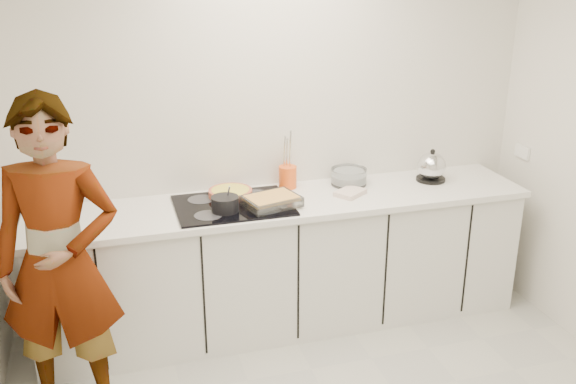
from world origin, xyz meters
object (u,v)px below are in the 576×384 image
object	(u,v)px
kettle	(431,167)
cook	(59,264)
tart_dish	(230,193)
saucepan	(225,204)
utensil_crock	(288,177)
mixing_bowl	(349,177)
hob	(233,205)
baking_dish	(272,200)

from	to	relation	value
kettle	cook	xyz separation A→B (m)	(-2.45, -0.60, -0.11)
tart_dish	cook	size ratio (longest dim) A/B	0.19
saucepan	kettle	world-z (taller)	kettle
utensil_crock	cook	distance (m)	1.63
mixing_bowl	kettle	xyz separation A→B (m)	(0.58, -0.09, 0.04)
hob	baking_dish	xyz separation A→B (m)	(0.23, -0.09, 0.04)
kettle	utensil_crock	bearing A→B (deg)	171.79
saucepan	utensil_crock	bearing A→B (deg)	34.36
hob	kettle	world-z (taller)	kettle
hob	mixing_bowl	distance (m)	0.87
tart_dish	utensil_crock	bearing A→B (deg)	12.97
tart_dish	baking_dish	size ratio (longest dim) A/B	0.90
utensil_crock	saucepan	bearing A→B (deg)	-145.64
hob	cook	bearing A→B (deg)	-153.75
baking_dish	kettle	xyz separation A→B (m)	(1.20, 0.19, 0.05)
saucepan	mixing_bowl	world-z (taller)	saucepan
cook	utensil_crock	bearing A→B (deg)	38.73
mixing_bowl	utensil_crock	xyz separation A→B (m)	(-0.42, 0.06, 0.02)
tart_dish	saucepan	distance (m)	0.26
hob	cook	size ratio (longest dim) A/B	0.40
kettle	hob	bearing A→B (deg)	-176.19
cook	mixing_bowl	bearing A→B (deg)	31.74
hob	saucepan	size ratio (longest dim) A/B	3.88
baking_dish	mixing_bowl	distance (m)	0.68
saucepan	hob	bearing A→B (deg)	55.92
hob	saucepan	world-z (taller)	saucepan
utensil_crock	mixing_bowl	bearing A→B (deg)	-7.67
tart_dish	baking_dish	distance (m)	0.32
kettle	cook	distance (m)	2.53
hob	utensil_crock	size ratio (longest dim) A/B	4.79
utensil_crock	kettle	bearing A→B (deg)	-8.21
tart_dish	mixing_bowl	size ratio (longest dim) A/B	1.33
tart_dish	hob	bearing A→B (deg)	-95.55
baking_dish	kettle	bearing A→B (deg)	8.89
tart_dish	cook	bearing A→B (deg)	-147.97
mixing_bowl	cook	xyz separation A→B (m)	(-1.87, -0.69, -0.07)
hob	kettle	distance (m)	1.44
baking_dish	kettle	size ratio (longest dim) A/B	1.66
hob	baking_dish	world-z (taller)	baking_dish
saucepan	baking_dish	world-z (taller)	saucepan
hob	tart_dish	world-z (taller)	tart_dish
baking_dish	cook	world-z (taller)	cook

